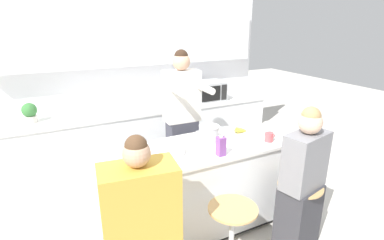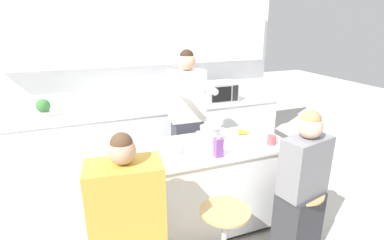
# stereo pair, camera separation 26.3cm
# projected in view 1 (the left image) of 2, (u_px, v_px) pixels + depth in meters

# --- Properties ---
(ground_plane) EXTENTS (16.00, 16.00, 0.00)m
(ground_plane) POSITION_uv_depth(u_px,v_px,m) (195.00, 227.00, 3.10)
(ground_plane) COLOR beige
(wall_back) EXTENTS (3.95, 0.22, 2.70)m
(wall_back) POSITION_uv_depth(u_px,v_px,m) (135.00, 58.00, 4.14)
(wall_back) COLOR white
(wall_back) RESTS_ON ground_plane
(back_counter) EXTENTS (3.66, 0.64, 0.90)m
(back_counter) POSITION_uv_depth(u_px,v_px,m) (146.00, 138.00, 4.23)
(back_counter) COLOR silver
(back_counter) RESTS_ON ground_plane
(kitchen_island) EXTENTS (1.83, 0.72, 0.90)m
(kitchen_island) POSITION_uv_depth(u_px,v_px,m) (195.00, 189.00, 2.96)
(kitchen_island) COLOR black
(kitchen_island) RESTS_ON ground_plane
(bar_stool_center) EXTENTS (0.40, 0.40, 0.63)m
(bar_stool_center) POSITION_uv_depth(u_px,v_px,m) (232.00, 236.00, 2.45)
(bar_stool_center) COLOR tan
(bar_stool_center) RESTS_ON ground_plane
(bar_stool_rightmost) EXTENTS (0.40, 0.40, 0.63)m
(bar_stool_rightmost) POSITION_uv_depth(u_px,v_px,m) (297.00, 211.00, 2.77)
(bar_stool_rightmost) COLOR tan
(bar_stool_rightmost) RESTS_ON ground_plane
(person_cooking) EXTENTS (0.40, 0.55, 1.75)m
(person_cooking) POSITION_uv_depth(u_px,v_px,m) (182.00, 127.00, 3.44)
(person_cooking) COLOR #383842
(person_cooking) RESTS_ON ground_plane
(person_wrapped_blanket) EXTENTS (0.52, 0.34, 1.39)m
(person_wrapped_blanket) POSITION_uv_depth(u_px,v_px,m) (142.00, 237.00, 2.02)
(person_wrapped_blanket) COLOR gold
(person_wrapped_blanket) RESTS_ON ground_plane
(person_seated_near) EXTENTS (0.46, 0.34, 1.37)m
(person_seated_near) POSITION_uv_depth(u_px,v_px,m) (302.00, 187.00, 2.66)
(person_seated_near) COLOR #333338
(person_seated_near) RESTS_ON ground_plane
(cooking_pot) EXTENTS (0.29, 0.21, 0.15)m
(cooking_pot) POSITION_uv_depth(u_px,v_px,m) (209.00, 133.00, 2.96)
(cooking_pot) COLOR #B7BABC
(cooking_pot) RESTS_ON kitchen_island
(fruit_bowl) EXTENTS (0.24, 0.24, 0.06)m
(fruit_bowl) POSITION_uv_depth(u_px,v_px,m) (171.00, 150.00, 2.68)
(fruit_bowl) COLOR white
(fruit_bowl) RESTS_ON kitchen_island
(coffee_cup_near) EXTENTS (0.12, 0.08, 0.09)m
(coffee_cup_near) POSITION_uv_depth(u_px,v_px,m) (269.00, 137.00, 2.94)
(coffee_cup_near) COLOR #DB4C51
(coffee_cup_near) RESTS_ON kitchen_island
(banana_bunch) EXTENTS (0.18, 0.13, 0.06)m
(banana_bunch) POSITION_uv_depth(u_px,v_px,m) (239.00, 130.00, 3.18)
(banana_bunch) COLOR yellow
(banana_bunch) RESTS_ON kitchen_island
(juice_carton) EXTENTS (0.07, 0.07, 0.19)m
(juice_carton) POSITION_uv_depth(u_px,v_px,m) (221.00, 146.00, 2.63)
(juice_carton) COLOR #7A428E
(juice_carton) RESTS_ON kitchen_island
(microwave) EXTENTS (0.48, 0.36, 0.28)m
(microwave) POSITION_uv_depth(u_px,v_px,m) (208.00, 91.00, 4.42)
(microwave) COLOR #B2B5B7
(microwave) RESTS_ON back_counter
(potted_plant) EXTENTS (0.17, 0.17, 0.24)m
(potted_plant) POSITION_uv_depth(u_px,v_px,m) (30.00, 113.00, 3.46)
(potted_plant) COLOR beige
(potted_plant) RESTS_ON back_counter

